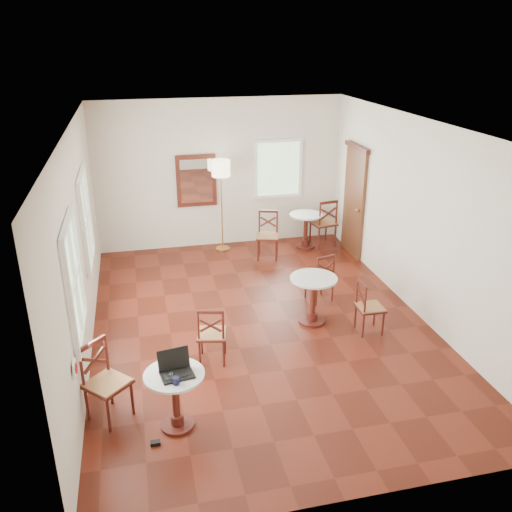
{
  "coord_description": "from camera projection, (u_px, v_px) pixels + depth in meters",
  "views": [
    {
      "loc": [
        -1.7,
        -7.05,
        4.14
      ],
      "look_at": [
        0.0,
        0.3,
        1.0
      ],
      "focal_mm": 37.72,
      "sensor_mm": 36.0,
      "label": 1
    }
  ],
  "objects": [
    {
      "name": "chair_back_b",
      "position": [
        268.0,
        235.0,
        10.55
      ],
      "size": [
        0.54,
        0.54,
        0.93
      ],
      "rotation": [
        0.0,
        0.0,
        -0.3
      ],
      "color": "#4D1A13",
      "rests_on": "ground"
    },
    {
      "name": "chair_mid_a",
      "position": [
        320.0,
        277.0,
        8.84
      ],
      "size": [
        0.48,
        0.48,
        0.85
      ],
      "rotation": [
        0.0,
        0.0,
        3.41
      ],
      "color": "#4D1A13",
      "rests_on": "ground"
    },
    {
      "name": "floor_lamp",
      "position": [
        221.0,
        174.0,
        10.51
      ],
      "size": [
        0.36,
        0.36,
        1.86
      ],
      "color": "#BF8C3F",
      "rests_on": "ground"
    },
    {
      "name": "mouse",
      "position": [
        181.0,
        371.0,
        5.87
      ],
      "size": [
        0.11,
        0.08,
        0.04
      ],
      "primitive_type": "ellipsoid",
      "rotation": [
        0.0,
        0.0,
        -0.14
      ],
      "color": "black",
      "rests_on": "cafe_table_near"
    },
    {
      "name": "cafe_table_near",
      "position": [
        175.0,
        394.0,
        5.95
      ],
      "size": [
        0.67,
        0.67,
        0.71
      ],
      "color": "#4D1A13",
      "rests_on": "ground"
    },
    {
      "name": "chair_near_b",
      "position": [
        106.0,
        382.0,
        6.1
      ],
      "size": [
        0.62,
        0.62,
        0.95
      ],
      "rotation": [
        0.0,
        0.0,
        0.76
      ],
      "color": "#4D1A13",
      "rests_on": "ground"
    },
    {
      "name": "room_shell",
      "position": [
        252.0,
        201.0,
        7.8
      ],
      "size": [
        5.02,
        7.02,
        3.01
      ],
      "color": "beige",
      "rests_on": "ground"
    },
    {
      "name": "chair_mid_b",
      "position": [
        369.0,
        307.0,
        7.91
      ],
      "size": [
        0.39,
        0.39,
        0.82
      ],
      "rotation": [
        0.0,
        0.0,
        1.55
      ],
      "color": "#4D1A13",
      "rests_on": "ground"
    },
    {
      "name": "power_adapter",
      "position": [
        155.0,
        443.0,
        5.83
      ],
      "size": [
        0.11,
        0.06,
        0.04
      ],
      "primitive_type": "cube",
      "color": "black",
      "rests_on": "ground"
    },
    {
      "name": "ground",
      "position": [
        260.0,
        323.0,
        8.29
      ],
      "size": [
        7.0,
        7.0,
        0.0
      ],
      "primitive_type": "plane",
      "color": "#53190E",
      "rests_on": "ground"
    },
    {
      "name": "cafe_table_mid",
      "position": [
        313.0,
        295.0,
        8.14
      ],
      "size": [
        0.72,
        0.72,
        0.76
      ],
      "color": "#4D1A13",
      "rests_on": "ground"
    },
    {
      "name": "cafe_table_back",
      "position": [
        306.0,
        227.0,
        11.07
      ],
      "size": [
        0.68,
        0.68,
        0.72
      ],
      "color": "#4D1A13",
      "rests_on": "ground"
    },
    {
      "name": "laptop",
      "position": [
        176.0,
        368.0,
        5.84
      ],
      "size": [
        0.39,
        0.35,
        0.25
      ],
      "rotation": [
        0.0,
        0.0,
        0.16
      ],
      "color": "black",
      "rests_on": "cafe_table_near"
    },
    {
      "name": "chair_back_a",
      "position": [
        324.0,
        223.0,
        11.12
      ],
      "size": [
        0.54,
        0.54,
        1.02
      ],
      "rotation": [
        0.0,
        0.0,
        3.31
      ],
      "color": "#4D1A13",
      "rests_on": "ground"
    },
    {
      "name": "navy_mug",
      "position": [
        176.0,
        381.0,
        5.66
      ],
      "size": [
        0.1,
        0.07,
        0.08
      ],
      "color": "black",
      "rests_on": "cafe_table_near"
    },
    {
      "name": "water_glass",
      "position": [
        171.0,
        378.0,
        5.7
      ],
      "size": [
        0.06,
        0.06,
        0.1
      ],
      "primitive_type": "cylinder",
      "color": "white",
      "rests_on": "cafe_table_near"
    },
    {
      "name": "chair_near_a",
      "position": [
        212.0,
        334.0,
        7.17
      ],
      "size": [
        0.47,
        0.47,
        0.85
      ],
      "rotation": [
        0.0,
        0.0,
        2.92
      ],
      "color": "#4D1A13",
      "rests_on": "ground"
    }
  ]
}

